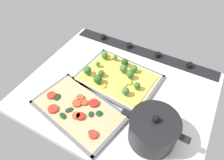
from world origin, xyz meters
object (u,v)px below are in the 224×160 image
object	(u,v)px
broccoli_pizza	(117,75)
veggie_pizza_back	(78,109)
baking_tray_front	(118,79)
baking_tray_back	(78,110)
cooking_pot	(153,130)

from	to	relation	value
broccoli_pizza	veggie_pizza_back	size ratio (longest dim) A/B	0.93
baking_tray_front	broccoli_pizza	size ratio (longest dim) A/B	1.07
baking_tray_back	cooking_pot	bearing A→B (deg)	-174.08
baking_tray_front	baking_tray_back	world-z (taller)	same
veggie_pizza_back	cooking_pot	xyz separation A→B (cm)	(-30.21, -3.25, 4.67)
cooking_pot	veggie_pizza_back	bearing A→B (deg)	6.15
veggie_pizza_back	cooking_pot	size ratio (longest dim) A/B	1.55
broccoli_pizza	baking_tray_back	distance (cm)	24.00
baking_tray_back	cooking_pot	xyz separation A→B (cm)	(-30.08, -3.12, 5.42)
baking_tray_back	veggie_pizza_back	distance (cm)	0.77
baking_tray_front	cooking_pot	world-z (taller)	cooking_pot
baking_tray_back	cooking_pot	size ratio (longest dim) A/B	1.67
baking_tray_back	cooking_pot	world-z (taller)	cooking_pot
baking_tray_front	veggie_pizza_back	size ratio (longest dim) A/B	1.00
baking_tray_front	cooking_pot	size ratio (longest dim) A/B	1.56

